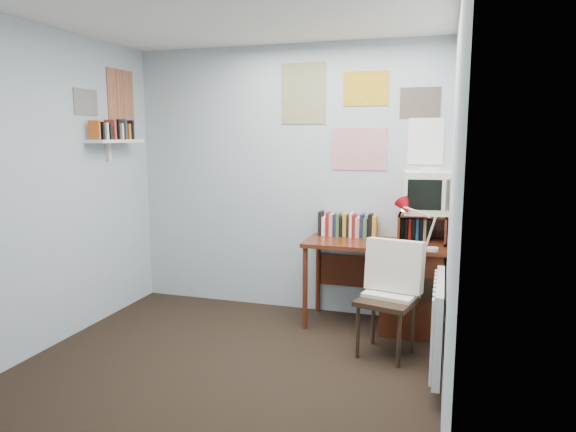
# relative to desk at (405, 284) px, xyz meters

# --- Properties ---
(ground) EXTENTS (3.50, 3.50, 0.00)m
(ground) POSITION_rel_desk_xyz_m (-1.17, -1.48, -0.41)
(ground) COLOR black
(ground) RESTS_ON ground
(back_wall) EXTENTS (3.00, 0.02, 2.50)m
(back_wall) POSITION_rel_desk_xyz_m (-1.17, 0.27, 0.84)
(back_wall) COLOR #A7B8BF
(back_wall) RESTS_ON ground
(left_wall) EXTENTS (0.02, 3.50, 2.50)m
(left_wall) POSITION_rel_desk_xyz_m (-2.67, -1.48, 0.84)
(left_wall) COLOR #A7B8BF
(left_wall) RESTS_ON ground
(right_wall) EXTENTS (0.02, 3.50, 2.50)m
(right_wall) POSITION_rel_desk_xyz_m (0.33, -1.48, 0.84)
(right_wall) COLOR #A7B8BF
(right_wall) RESTS_ON ground
(desk) EXTENTS (1.20, 0.55, 0.76)m
(desk) POSITION_rel_desk_xyz_m (0.00, 0.00, 0.00)
(desk) COLOR #542313
(desk) RESTS_ON ground
(desk_chair) EXTENTS (0.53, 0.51, 0.85)m
(desk_chair) POSITION_rel_desk_xyz_m (-0.10, -0.59, 0.02)
(desk_chair) COLOR black
(desk_chair) RESTS_ON ground
(desk_lamp) EXTENTS (0.29, 0.27, 0.36)m
(desk_lamp) POSITION_rel_desk_xyz_m (0.21, -0.22, 0.53)
(desk_lamp) COLOR #B10B13
(desk_lamp) RESTS_ON desk
(tv_riser) EXTENTS (0.40, 0.30, 0.25)m
(tv_riser) POSITION_rel_desk_xyz_m (0.12, 0.11, 0.48)
(tv_riser) COLOR #542313
(tv_riser) RESTS_ON desk
(crt_tv) EXTENTS (0.46, 0.43, 0.39)m
(crt_tv) POSITION_rel_desk_xyz_m (0.15, 0.13, 0.80)
(crt_tv) COLOR #F0E9C9
(crt_tv) RESTS_ON tv_riser
(book_row) EXTENTS (0.60, 0.14, 0.22)m
(book_row) POSITION_rel_desk_xyz_m (-0.51, 0.18, 0.46)
(book_row) COLOR #542313
(book_row) RESTS_ON desk
(radiator) EXTENTS (0.09, 0.80, 0.60)m
(radiator) POSITION_rel_desk_xyz_m (0.29, -0.93, 0.01)
(radiator) COLOR white
(radiator) RESTS_ON right_wall
(wall_shelf) EXTENTS (0.20, 0.62, 0.24)m
(wall_shelf) POSITION_rel_desk_xyz_m (-2.57, -0.38, 1.21)
(wall_shelf) COLOR white
(wall_shelf) RESTS_ON left_wall
(posters_back) EXTENTS (1.20, 0.01, 0.90)m
(posters_back) POSITION_rel_desk_xyz_m (-0.47, 0.26, 1.44)
(posters_back) COLOR white
(posters_back) RESTS_ON back_wall
(posters_left) EXTENTS (0.01, 0.70, 0.60)m
(posters_left) POSITION_rel_desk_xyz_m (-2.67, -0.38, 1.59)
(posters_left) COLOR white
(posters_left) RESTS_ON left_wall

